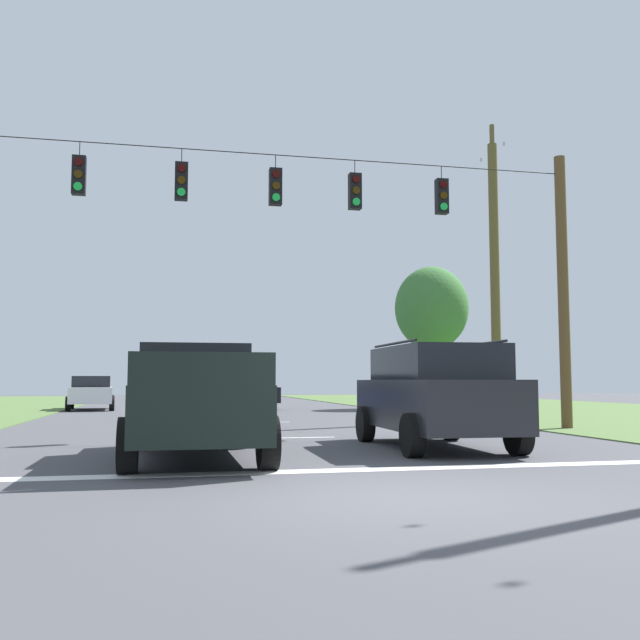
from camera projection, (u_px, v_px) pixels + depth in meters
ground_plane at (399, 497)px, 8.03m from camera, size 120.00×120.00×0.00m
stop_bar_stripe at (346, 470)px, 10.39m from camera, size 13.18×0.45×0.01m
lane_dash_0 at (282, 438)px, 16.23m from camera, size 2.50×0.15×0.01m
lane_dash_1 at (250, 422)px, 22.28m from camera, size 2.50×0.15×0.01m
lane_dash_2 at (233, 414)px, 27.99m from camera, size 2.50×0.15×0.01m
overhead_signal_span at (281, 261)px, 17.95m from camera, size 15.93×0.31×7.59m
pickup_truck at (195, 401)px, 12.15m from camera, size 2.28×5.40×1.95m
suv_black at (434, 394)px, 13.93m from camera, size 2.32×4.85×2.05m
distant_car_crossing_white at (91, 392)px, 32.02m from camera, size 2.28×4.42×1.52m
distant_car_oncoming at (231, 392)px, 31.80m from camera, size 4.38×2.17×1.52m
distant_car_far_parked at (203, 396)px, 24.59m from camera, size 2.04×4.31×1.52m
utility_pole_mid_right at (495, 276)px, 24.18m from camera, size 0.32×1.83×10.20m
tree_roadside_right at (432, 309)px, 34.43m from camera, size 3.56×3.56×6.86m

